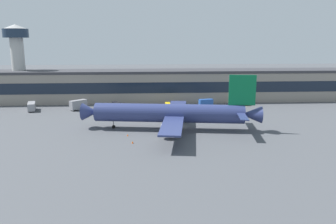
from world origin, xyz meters
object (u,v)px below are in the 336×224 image
object	(u,v)px
crew_van	(116,105)
traffic_cone_1	(133,142)
stair_truck	(206,103)
traffic_cone_0	(128,135)
belt_loader	(168,105)
control_tower	(18,55)
catering_truck	(79,104)
fuel_truck	(32,106)
follow_me_car	(246,103)
baggage_tug	(230,105)
airliner	(172,113)

from	to	relation	value
crew_van	traffic_cone_1	size ratio (longest dim) A/B	8.44
stair_truck	traffic_cone_1	size ratio (longest dim) A/B	9.60
traffic_cone_1	traffic_cone_0	bearing A→B (deg)	103.20
belt_loader	stair_truck	distance (m)	16.43
control_tower	catering_truck	size ratio (longest dim) A/B	5.12
traffic_cone_0	control_tower	bearing A→B (deg)	130.25
fuel_truck	follow_me_car	bearing A→B (deg)	3.82
follow_me_car	belt_loader	bearing A→B (deg)	-173.86
fuel_truck	catering_truck	distance (m)	19.11
belt_loader	crew_van	xyz separation A→B (m)	(-22.24, 1.28, 0.31)
traffic_cone_0	traffic_cone_1	distance (m)	7.82
belt_loader	baggage_tug	world-z (taller)	belt_loader
stair_truck	traffic_cone_0	distance (m)	53.29
airliner	crew_van	size ratio (longest dim) A/B	10.40
fuel_truck	baggage_tug	xyz separation A→B (m)	(83.93, 2.38, -0.80)
control_tower	traffic_cone_1	distance (m)	92.95
baggage_tug	catering_truck	xyz separation A→B (m)	(-64.83, -1.83, 1.21)
airliner	stair_truck	bearing A→B (deg)	64.01
fuel_truck	traffic_cone_1	xyz separation A→B (m)	(43.38, -47.91, -1.55)
catering_truck	follow_me_car	distance (m)	73.56
airliner	traffic_cone_0	world-z (taller)	airliner
crew_van	stair_truck	bearing A→B (deg)	-1.54
airliner	control_tower	size ratio (longest dim) A/B	1.63
control_tower	follow_me_car	world-z (taller)	control_tower
crew_van	baggage_tug	xyz separation A→B (m)	(49.37, -1.23, -0.37)
catering_truck	traffic_cone_0	size ratio (longest dim) A/B	11.51
airliner	baggage_tug	bearing A→B (deg)	51.78
control_tower	belt_loader	world-z (taller)	control_tower
crew_van	traffic_cone_0	world-z (taller)	crew_van
airliner	traffic_cone_1	xyz separation A→B (m)	(-12.16, -14.24, -5.12)
airliner	belt_loader	distance (m)	36.28
belt_loader	catering_truck	bearing A→B (deg)	-177.30
traffic_cone_0	traffic_cone_1	size ratio (longest dim) A/B	0.91
fuel_truck	crew_van	size ratio (longest dim) A/B	1.58
baggage_tug	traffic_cone_1	bearing A→B (deg)	-128.88
airliner	traffic_cone_0	size ratio (longest dim) A/B	96.04
airliner	traffic_cone_1	size ratio (longest dim) A/B	87.79
control_tower	traffic_cone_0	size ratio (longest dim) A/B	58.89
airliner	catering_truck	world-z (taller)	airliner
airliner	control_tower	bearing A→B (deg)	139.95
belt_loader	follow_me_car	world-z (taller)	belt_loader
control_tower	crew_van	bearing A→B (deg)	-22.82
baggage_tug	crew_van	bearing A→B (deg)	178.57
traffic_cone_1	follow_me_car	bearing A→B (deg)	47.79
catering_truck	belt_loader	bearing A→B (deg)	2.70
control_tower	traffic_cone_1	bearing A→B (deg)	-52.00
baggage_tug	catering_truck	bearing A→B (deg)	-178.38
traffic_cone_0	follow_me_car	bearing A→B (deg)	42.43
crew_van	stair_truck	xyz separation A→B (m)	(38.65, -1.04, 0.52)
fuel_truck	traffic_cone_1	distance (m)	64.66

